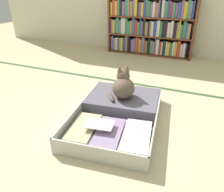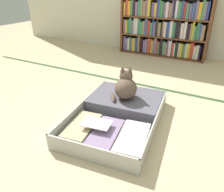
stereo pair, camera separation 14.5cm
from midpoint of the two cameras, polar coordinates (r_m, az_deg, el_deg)
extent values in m
plane|color=#CAB58E|center=(1.66, 0.03, -10.14)|extent=(10.00, 10.00, 0.00)
cube|color=#33522C|center=(2.46, 10.94, 2.59)|extent=(4.80, 0.05, 0.00)
cube|color=brown|center=(3.77, 4.52, 18.48)|extent=(0.03, 0.26, 0.88)
cube|color=brown|center=(3.47, 25.54, 15.28)|extent=(0.03, 0.26, 0.88)
cube|color=brown|center=(3.65, 13.89, 10.65)|extent=(1.31, 0.26, 0.02)
cube|color=brown|center=(3.59, 14.41, 15.04)|extent=(1.28, 0.26, 0.02)
cube|color=#685090|center=(3.81, 5.07, 14.09)|extent=(0.04, 0.22, 0.23)
cube|color=slate|center=(3.80, 5.60, 13.78)|extent=(0.04, 0.22, 0.19)
cube|color=beige|center=(3.78, 6.15, 13.78)|extent=(0.03, 0.22, 0.21)
cube|color=#397460|center=(3.77, 6.55, 13.84)|extent=(0.02, 0.22, 0.22)
cube|color=#A27963|center=(3.77, 7.05, 13.67)|extent=(0.04, 0.22, 0.21)
cube|color=gold|center=(3.74, 7.54, 13.58)|extent=(0.03, 0.22, 0.21)
cube|color=#2D408E|center=(3.73, 8.13, 13.55)|extent=(0.04, 0.22, 0.22)
cube|color=#92754B|center=(3.71, 8.76, 13.72)|extent=(0.03, 0.22, 0.25)
cube|color=black|center=(3.71, 9.32, 13.58)|extent=(0.03, 0.22, 0.24)
cube|color=black|center=(3.70, 9.76, 13.34)|extent=(0.02, 0.22, 0.22)
cube|color=slate|center=(3.69, 10.12, 13.10)|extent=(0.03, 0.22, 0.20)
cube|color=slate|center=(3.67, 10.66, 13.16)|extent=(0.04, 0.22, 0.22)
cube|color=#BF4130|center=(3.66, 11.40, 13.18)|extent=(0.04, 0.22, 0.23)
cube|color=yellow|center=(3.66, 12.02, 13.04)|extent=(0.02, 0.22, 0.22)
cube|color=#9E7D52|center=(3.65, 12.36, 12.85)|extent=(0.02, 0.22, 0.21)
cube|color=slate|center=(3.64, 12.97, 13.05)|extent=(0.04, 0.22, 0.25)
cube|color=#C33C28|center=(3.62, 13.48, 12.62)|extent=(0.02, 0.22, 0.21)
cube|color=#3C7E4F|center=(3.62, 13.85, 12.46)|extent=(0.02, 0.22, 0.19)
cube|color=black|center=(3.62, 14.47, 12.78)|extent=(0.04, 0.22, 0.24)
cube|color=#44835F|center=(3.62, 15.06, 12.45)|extent=(0.03, 0.22, 0.21)
cube|color=#8D705B|center=(3.60, 15.57, 12.20)|extent=(0.03, 0.22, 0.19)
cube|color=slate|center=(3.59, 16.11, 12.50)|extent=(0.02, 0.22, 0.25)
cube|color=silver|center=(3.58, 16.59, 12.26)|extent=(0.04, 0.22, 0.23)
cube|color=#B93131|center=(3.58, 17.18, 11.97)|extent=(0.03, 0.22, 0.20)
cube|color=silver|center=(3.58, 17.64, 11.87)|extent=(0.02, 0.22, 0.20)
cube|color=#25271F|center=(3.57, 18.19, 11.91)|extent=(0.04, 0.22, 0.22)
cube|color=silver|center=(3.56, 18.73, 11.73)|extent=(0.02, 0.22, 0.21)
cube|color=gold|center=(3.57, 19.22, 11.59)|extent=(0.04, 0.22, 0.20)
cube|color=#4A7556|center=(3.56, 19.87, 11.45)|extent=(0.04, 0.22, 0.20)
cube|color=silver|center=(3.55, 20.45, 11.48)|extent=(0.03, 0.22, 0.22)
cube|color=gold|center=(3.55, 21.00, 11.38)|extent=(0.04, 0.22, 0.22)
cube|color=#BA3527|center=(3.53, 21.69, 11.35)|extent=(0.04, 0.22, 0.24)
cube|color=beige|center=(3.54, 22.31, 10.91)|extent=(0.03, 0.22, 0.19)
cube|color=silver|center=(3.54, 22.98, 10.88)|extent=(0.04, 0.22, 0.21)
cube|color=black|center=(3.53, 23.51, 10.71)|extent=(0.03, 0.22, 0.20)
cube|color=brown|center=(3.54, 14.95, 19.39)|extent=(1.28, 0.26, 0.02)
cube|color=#7A518A|center=(3.75, 5.09, 18.11)|extent=(0.02, 0.22, 0.22)
cube|color=gold|center=(3.75, 5.60, 18.00)|extent=(0.04, 0.22, 0.21)
cube|color=#3B785B|center=(3.74, 6.12, 18.03)|extent=(0.03, 0.22, 0.22)
cube|color=#3F845A|center=(3.72, 6.67, 18.14)|extent=(0.04, 0.22, 0.24)
cube|color=slate|center=(3.71, 7.24, 17.82)|extent=(0.03, 0.22, 0.21)
cube|color=beige|center=(3.70, 7.79, 18.07)|extent=(0.03, 0.22, 0.25)
cube|color=silver|center=(3.68, 8.32, 17.97)|extent=(0.03, 0.22, 0.24)
cube|color=#377462|center=(3.67, 8.89, 17.89)|extent=(0.03, 0.22, 0.24)
cube|color=#3D8B50|center=(3.66, 9.48, 17.48)|extent=(0.04, 0.22, 0.20)
cube|color=#987A4F|center=(3.65, 10.11, 17.49)|extent=(0.03, 0.22, 0.21)
cube|color=#3C5280|center=(3.63, 10.73, 17.69)|extent=(0.04, 0.22, 0.25)
cube|color=#B7332B|center=(3.61, 11.33, 17.42)|extent=(0.04, 0.22, 0.22)
cube|color=#46814F|center=(3.61, 11.96, 17.13)|extent=(0.04, 0.22, 0.20)
cube|color=#274D96|center=(3.60, 12.48, 17.48)|extent=(0.02, 0.22, 0.25)
cube|color=#725090|center=(3.58, 12.86, 17.09)|extent=(0.03, 0.22, 0.21)
cube|color=black|center=(3.58, 13.46, 17.33)|extent=(0.03, 0.22, 0.25)
cube|color=#916E55|center=(3.58, 14.03, 16.89)|extent=(0.04, 0.22, 0.20)
cube|color=#232923|center=(3.57, 14.61, 16.87)|extent=(0.02, 0.22, 0.21)
cube|color=#A46E5F|center=(3.57, 15.07, 16.90)|extent=(0.03, 0.22, 0.22)
cube|color=silver|center=(3.54, 15.51, 16.73)|extent=(0.03, 0.22, 0.22)
cube|color=#2C4296|center=(3.54, 16.21, 16.70)|extent=(0.04, 0.22, 0.22)
cube|color=silver|center=(3.53, 16.97, 16.68)|extent=(0.04, 0.22, 0.24)
cube|color=#36784E|center=(3.53, 17.66, 16.48)|extent=(0.03, 0.22, 0.22)
cube|color=black|center=(3.52, 18.21, 16.48)|extent=(0.03, 0.22, 0.24)
cube|color=#271F27|center=(3.52, 18.83, 16.42)|extent=(0.04, 0.22, 0.24)
cube|color=beige|center=(3.51, 19.54, 16.10)|extent=(0.04, 0.22, 0.22)
cube|color=silver|center=(3.50, 20.30, 16.15)|extent=(0.04, 0.22, 0.24)
cube|color=#27172A|center=(3.49, 20.95, 15.83)|extent=(0.04, 0.22, 0.22)
cube|color=#8C8457|center=(3.49, 21.64, 15.78)|extent=(0.03, 0.22, 0.23)
cube|color=gold|center=(3.48, 22.11, 15.88)|extent=(0.02, 0.22, 0.25)
cube|color=#488661|center=(3.48, 22.46, 15.34)|extent=(0.03, 0.22, 0.19)
cube|color=#3F7E4C|center=(3.49, 23.21, 15.65)|extent=(0.04, 0.22, 0.24)
cube|color=#324A96|center=(3.48, 23.72, 15.41)|extent=(0.03, 0.22, 0.23)
cube|color=#A27959|center=(3.47, 24.27, 15.14)|extent=(0.04, 0.22, 0.21)
cube|color=gold|center=(3.71, 5.25, 22.11)|extent=(0.02, 0.22, 0.19)
cube|color=#BE3E3F|center=(3.71, 5.86, 22.38)|extent=(0.04, 0.22, 0.23)
cube|color=gold|center=(3.69, 6.48, 22.18)|extent=(0.04, 0.22, 0.21)
cube|color=#3C8062|center=(3.68, 7.13, 22.33)|extent=(0.03, 0.22, 0.24)
cube|color=black|center=(3.66, 7.69, 22.33)|extent=(0.03, 0.22, 0.24)
cube|color=slate|center=(3.65, 8.38, 21.94)|extent=(0.04, 0.22, 0.20)
cube|color=#3A865F|center=(3.63, 9.19, 22.09)|extent=(0.04, 0.22, 0.23)
cube|color=#A5815B|center=(3.61, 9.74, 22.14)|extent=(0.02, 0.22, 0.25)
cube|color=#9F7458|center=(3.61, 10.34, 21.86)|extent=(0.04, 0.22, 0.22)
cube|color=slate|center=(3.59, 10.94, 22.02)|extent=(0.02, 0.22, 0.25)
cube|color=gold|center=(3.59, 11.53, 21.98)|extent=(0.04, 0.22, 0.25)
cube|color=#25281F|center=(3.58, 12.04, 21.50)|extent=(0.02, 0.22, 0.20)
cube|color=#6C5296|center=(3.58, 12.53, 21.50)|extent=(0.03, 0.22, 0.20)
cube|color=gold|center=(3.57, 13.16, 21.39)|extent=(0.03, 0.22, 0.20)
cube|color=#3B3D84|center=(3.56, 13.82, 21.63)|extent=(0.04, 0.22, 0.24)
cube|color=#3F7D53|center=(3.54, 14.34, 21.69)|extent=(0.02, 0.22, 0.25)
cube|color=#3C7A50|center=(3.53, 14.82, 21.36)|extent=(0.04, 0.22, 0.22)
cube|color=slate|center=(3.53, 15.52, 21.13)|extent=(0.04, 0.22, 0.20)
cube|color=silver|center=(3.51, 16.10, 21.12)|extent=(0.03, 0.22, 0.21)
cube|color=#937056|center=(3.52, 16.82, 20.92)|extent=(0.04, 0.22, 0.20)
cube|color=#73508F|center=(3.51, 17.42, 21.14)|extent=(0.02, 0.22, 0.24)
cube|color=black|center=(3.50, 17.86, 21.14)|extent=(0.02, 0.22, 0.24)
cube|color=silver|center=(3.49, 18.37, 21.00)|extent=(0.04, 0.22, 0.24)
cube|color=#3D7A53|center=(3.48, 19.09, 20.78)|extent=(0.04, 0.22, 0.22)
cube|color=#354080|center=(3.48, 19.80, 20.77)|extent=(0.03, 0.22, 0.24)
cube|color=#AD3935|center=(3.48, 20.34, 20.54)|extent=(0.03, 0.22, 0.22)
cube|color=#458060|center=(3.46, 20.93, 20.35)|extent=(0.04, 0.22, 0.21)
cube|color=slate|center=(3.46, 21.60, 20.18)|extent=(0.03, 0.22, 0.20)
cube|color=#394B81|center=(3.45, 22.27, 20.14)|extent=(0.04, 0.22, 0.21)
cube|color=slate|center=(3.45, 23.03, 20.26)|extent=(0.03, 0.22, 0.24)
cube|color=gold|center=(3.45, 23.70, 20.00)|extent=(0.04, 0.22, 0.22)
cube|color=#458558|center=(3.44, 24.46, 20.06)|extent=(0.04, 0.22, 0.25)
cube|color=slate|center=(3.43, 24.97, 19.80)|extent=(0.03, 0.22, 0.23)
cube|color=#313E95|center=(3.44, 25.53, 19.78)|extent=(0.03, 0.22, 0.24)
cube|color=#B9B7AF|center=(1.60, 0.77, -11.39)|extent=(0.70, 0.56, 0.01)
cube|color=#B9B7AF|center=(1.40, -2.77, -15.17)|extent=(0.64, 0.08, 0.13)
cube|color=#B9B7AF|center=(1.69, -9.41, -7.25)|extent=(0.07, 0.48, 0.13)
cube|color=#B9B7AF|center=(1.51, 12.34, -12.17)|extent=(0.07, 0.48, 0.13)
cube|color=#4F545C|center=(1.60, 0.78, -11.11)|extent=(0.67, 0.53, 0.01)
cube|color=#B9B7AF|center=(1.99, 5.75, -3.16)|extent=(0.70, 0.56, 0.01)
cube|color=#B9B7AF|center=(2.16, 7.58, 1.12)|extent=(0.64, 0.08, 0.13)
cube|color=#B9B7AF|center=(2.05, -2.67, -0.16)|extent=(0.07, 0.48, 0.13)
cube|color=#B9B7AF|center=(1.91, 14.97, -3.35)|extent=(0.07, 0.48, 0.13)
cube|color=#4F545C|center=(1.98, 5.76, -2.92)|extent=(0.67, 0.53, 0.01)
cylinder|color=black|center=(1.78, 3.56, -6.52)|extent=(0.62, 0.09, 0.02)
cube|color=tan|center=(1.66, -5.67, -8.98)|extent=(0.23, 0.41, 0.02)
cube|color=silver|center=(1.64, -5.93, -8.63)|extent=(0.22, 0.44, 0.02)
cube|color=tan|center=(1.63, -5.52, -7.82)|extent=(0.23, 0.39, 0.02)
cube|color=slate|center=(1.59, 0.90, -10.65)|extent=(0.24, 0.42, 0.02)
cube|color=white|center=(1.58, 0.89, -9.99)|extent=(0.22, 0.42, 0.02)
cube|color=#8F779E|center=(1.56, 0.90, -9.66)|extent=(0.24, 0.39, 0.02)
cube|color=silver|center=(1.54, 7.74, -12.47)|extent=(0.23, 0.42, 0.02)
cube|color=silver|center=(1.53, 7.76, -11.83)|extent=(0.21, 0.36, 0.02)
cube|color=#BEA290|center=(1.52, 7.91, -11.37)|extent=(0.24, 0.43, 0.02)
cube|color=silver|center=(1.51, 8.29, -10.71)|extent=(0.24, 0.40, 0.01)
cube|color=silver|center=(1.57, -1.46, -7.25)|extent=(0.23, 0.17, 0.01)
cube|color=#5B5765|center=(1.96, 5.84, -1.56)|extent=(0.66, 0.52, 0.11)
cylinder|color=black|center=(2.20, 3.03, 1.74)|extent=(0.02, 0.02, 0.11)
cylinder|color=black|center=(2.12, 12.13, 0.20)|extent=(0.02, 0.02, 0.11)
cube|color=yellow|center=(1.47, -7.90, -14.23)|extent=(0.03, 0.00, 0.02)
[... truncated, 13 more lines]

